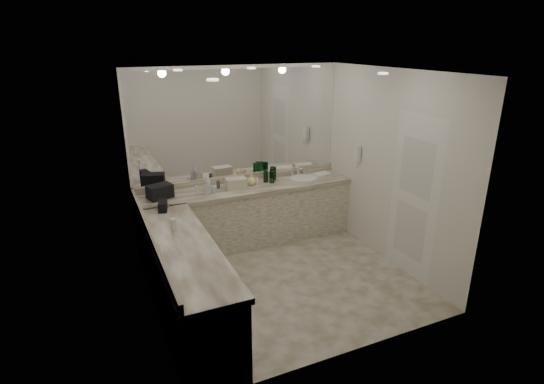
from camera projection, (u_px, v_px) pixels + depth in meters
name	position (u px, v px, depth m)	size (l,w,h in m)	color
floor	(282.00, 279.00, 5.50)	(3.20, 3.20, 0.00)	#BEB6A5
ceiling	(284.00, 72.00, 4.62)	(3.20, 3.20, 0.00)	white
wall_back	(239.00, 155.00, 6.35)	(3.20, 0.02, 2.60)	silver
wall_left	(145.00, 204.00, 4.44)	(0.02, 3.00, 2.60)	silver
wall_right	(390.00, 169.00, 5.67)	(0.02, 3.00, 2.60)	silver
vanity_back_base	(248.00, 216.00, 6.38)	(3.20, 0.60, 0.84)	beige
vanity_back_top	(247.00, 188.00, 6.22)	(3.20, 0.64, 0.06)	beige
vanity_left_base	(186.00, 285.00, 4.59)	(0.60, 2.40, 0.84)	beige
vanity_left_top	(184.00, 248.00, 4.45)	(0.64, 2.42, 0.06)	beige
backsplash_back	(240.00, 178.00, 6.45)	(3.20, 0.04, 0.10)	beige
backsplash_left	(150.00, 234.00, 4.57)	(0.04, 3.00, 0.10)	beige
mirror_back	(239.00, 124.00, 6.17)	(3.12, 0.01, 1.55)	white
mirror_left	(141.00, 161.00, 4.28)	(0.01, 2.92, 1.55)	white
sink	(304.00, 179.00, 6.59)	(0.44, 0.44, 0.03)	white
faucet	(298.00, 170.00, 6.75)	(0.24, 0.16, 0.14)	silver
wall_phone	(357.00, 153.00, 6.24)	(0.06, 0.10, 0.24)	white
door	(413.00, 198.00, 5.32)	(0.02, 0.82, 2.10)	white
black_toiletry_bag	(160.00, 192.00, 5.72)	(0.32, 0.20, 0.18)	black
black_bag_spill	(163.00, 206.00, 5.33)	(0.10, 0.23, 0.12)	black
cream_cosmetic_case	(236.00, 183.00, 6.09)	(0.29, 0.18, 0.17)	beige
hand_towel	(322.00, 175.00, 6.69)	(0.26, 0.17, 0.04)	white
lotion_left	(174.00, 224.00, 4.76)	(0.06, 0.06, 0.14)	white
soap_bottle_a	(208.00, 184.00, 6.00)	(0.08, 0.08, 0.21)	beige
soap_bottle_b	(207.00, 187.00, 5.88)	(0.09, 0.09, 0.20)	silver
soap_bottle_c	(251.00, 180.00, 6.26)	(0.13, 0.13, 0.16)	#FEE699
green_bottle_0	(272.00, 173.00, 6.49)	(0.07, 0.07, 0.20)	#0E481E
green_bottle_1	(274.00, 173.00, 6.50)	(0.06, 0.06, 0.20)	#0E481E
green_bottle_2	(266.00, 176.00, 6.39)	(0.07, 0.07, 0.18)	#0E481E
green_bottle_3	(272.00, 177.00, 6.36)	(0.07, 0.07, 0.18)	#0E481E
green_bottle_4	(272.00, 175.00, 6.43)	(0.06, 0.06, 0.20)	#0E481E
amenity_bottle_0	(214.00, 189.00, 5.96)	(0.05, 0.05, 0.09)	silver
amenity_bottle_1	(168.00, 191.00, 5.88)	(0.04, 0.04, 0.09)	#9966B2
amenity_bottle_2	(218.00, 185.00, 6.12)	(0.05, 0.05, 0.11)	#3F3F4C
amenity_bottle_3	(207.00, 191.00, 5.90)	(0.05, 0.05, 0.07)	white
amenity_bottle_4	(197.00, 189.00, 5.97)	(0.05, 0.05, 0.09)	silver
amenity_bottle_5	(236.00, 184.00, 6.16)	(0.04, 0.04, 0.10)	#F2D84C
amenity_bottle_6	(271.00, 180.00, 6.38)	(0.04, 0.04, 0.07)	white
amenity_bottle_7	(257.00, 181.00, 6.30)	(0.05, 0.05, 0.10)	white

